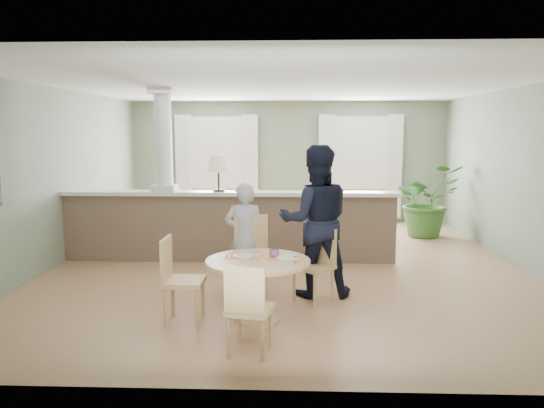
{
  "coord_description": "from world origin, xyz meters",
  "views": [
    {
      "loc": [
        0.09,
        -7.97,
        2.05
      ],
      "look_at": [
        -0.17,
        -1.0,
        1.08
      ],
      "focal_mm": 35.0,
      "sensor_mm": 36.0,
      "label": 1
    }
  ],
  "objects_px": {
    "dining_table": "(259,272)",
    "chair_far_man": "(317,261)",
    "sofa": "(289,220)",
    "chair_far_boy": "(251,251)",
    "chair_side": "(177,276)",
    "chair_near": "(248,306)",
    "child_person": "(245,237)",
    "man_person": "(316,221)",
    "houseplant": "(426,200)"
  },
  "relations": [
    {
      "from": "dining_table",
      "to": "man_person",
      "type": "height_order",
      "value": "man_person"
    },
    {
      "from": "chair_side",
      "to": "chair_far_boy",
      "type": "bearing_deg",
      "value": -34.43
    },
    {
      "from": "chair_far_man",
      "to": "child_person",
      "type": "distance_m",
      "value": 1.02
    },
    {
      "from": "chair_far_man",
      "to": "child_person",
      "type": "bearing_deg",
      "value": -160.26
    },
    {
      "from": "chair_near",
      "to": "chair_side",
      "type": "distance_m",
      "value": 1.2
    },
    {
      "from": "child_person",
      "to": "chair_side",
      "type": "bearing_deg",
      "value": 59.9
    },
    {
      "from": "chair_far_man",
      "to": "child_person",
      "type": "height_order",
      "value": "child_person"
    },
    {
      "from": "houseplant",
      "to": "chair_far_boy",
      "type": "xyz_separation_m",
      "value": [
        -3.13,
        -3.81,
        -0.16
      ]
    },
    {
      "from": "chair_far_boy",
      "to": "man_person",
      "type": "height_order",
      "value": "man_person"
    },
    {
      "from": "man_person",
      "to": "chair_far_boy",
      "type": "bearing_deg",
      "value": -5.82
    },
    {
      "from": "chair_side",
      "to": "man_person",
      "type": "height_order",
      "value": "man_person"
    },
    {
      "from": "chair_far_man",
      "to": "houseplant",
      "type": "bearing_deg",
      "value": 103.52
    },
    {
      "from": "dining_table",
      "to": "chair_far_man",
      "type": "bearing_deg",
      "value": 47.43
    },
    {
      "from": "sofa",
      "to": "chair_side",
      "type": "xyz_separation_m",
      "value": [
        -1.18,
        -4.29,
        0.11
      ]
    },
    {
      "from": "sofa",
      "to": "chair_far_boy",
      "type": "bearing_deg",
      "value": -91.06
    },
    {
      "from": "chair_far_boy",
      "to": "man_person",
      "type": "xyz_separation_m",
      "value": [
        0.81,
        -0.02,
        0.39
      ]
    },
    {
      "from": "chair_near",
      "to": "child_person",
      "type": "xyz_separation_m",
      "value": [
        -0.21,
        2.03,
        0.22
      ]
    },
    {
      "from": "houseplant",
      "to": "chair_side",
      "type": "xyz_separation_m",
      "value": [
        -3.83,
        -4.84,
        -0.19
      ]
    },
    {
      "from": "child_person",
      "to": "sofa",
      "type": "bearing_deg",
      "value": -102.47
    },
    {
      "from": "chair_far_man",
      "to": "chair_far_boy",
      "type": "bearing_deg",
      "value": -153.34
    },
    {
      "from": "chair_near",
      "to": "child_person",
      "type": "distance_m",
      "value": 2.06
    },
    {
      "from": "chair_side",
      "to": "sofa",
      "type": "bearing_deg",
      "value": -15.21
    },
    {
      "from": "chair_far_boy",
      "to": "man_person",
      "type": "relative_size",
      "value": 0.53
    },
    {
      "from": "chair_far_boy",
      "to": "houseplant",
      "type": "bearing_deg",
      "value": 49.21
    },
    {
      "from": "dining_table",
      "to": "chair_near",
      "type": "distance_m",
      "value": 0.92
    },
    {
      "from": "dining_table",
      "to": "chair_far_man",
      "type": "xyz_separation_m",
      "value": [
        0.67,
        0.72,
        -0.05
      ]
    },
    {
      "from": "chair_far_boy",
      "to": "dining_table",
      "type": "bearing_deg",
      "value": -81.91
    },
    {
      "from": "chair_far_man",
      "to": "chair_side",
      "type": "height_order",
      "value": "chair_side"
    },
    {
      "from": "houseplant",
      "to": "child_person",
      "type": "distance_m",
      "value": 4.87
    },
    {
      "from": "child_person",
      "to": "chair_far_man",
      "type": "bearing_deg",
      "value": 154.35
    },
    {
      "from": "man_person",
      "to": "dining_table",
      "type": "bearing_deg",
      "value": 51.24
    },
    {
      "from": "chair_side",
      "to": "chair_far_man",
      "type": "bearing_deg",
      "value": -62.88
    },
    {
      "from": "houseplant",
      "to": "chair_far_boy",
      "type": "distance_m",
      "value": 4.93
    },
    {
      "from": "houseplant",
      "to": "chair_far_man",
      "type": "bearing_deg",
      "value": -119.55
    },
    {
      "from": "chair_far_boy",
      "to": "chair_side",
      "type": "relative_size",
      "value": 1.07
    },
    {
      "from": "houseplant",
      "to": "chair_side",
      "type": "relative_size",
      "value": 1.52
    },
    {
      "from": "houseplant",
      "to": "chair_side",
      "type": "bearing_deg",
      "value": -128.39
    },
    {
      "from": "chair_near",
      "to": "man_person",
      "type": "bearing_deg",
      "value": -98.81
    },
    {
      "from": "sofa",
      "to": "chair_side",
      "type": "bearing_deg",
      "value": -98.18
    },
    {
      "from": "dining_table",
      "to": "child_person",
      "type": "relative_size",
      "value": 0.8
    },
    {
      "from": "chair_far_boy",
      "to": "chair_near",
      "type": "xyz_separation_m",
      "value": [
        0.12,
        -1.88,
        -0.07
      ]
    },
    {
      "from": "chair_side",
      "to": "man_person",
      "type": "relative_size",
      "value": 0.49
    },
    {
      "from": "man_person",
      "to": "sofa",
      "type": "bearing_deg",
      "value": -88.53
    },
    {
      "from": "chair_far_boy",
      "to": "child_person",
      "type": "height_order",
      "value": "child_person"
    },
    {
      "from": "houseplant",
      "to": "man_person",
      "type": "bearing_deg",
      "value": -121.15
    },
    {
      "from": "sofa",
      "to": "man_person",
      "type": "xyz_separation_m",
      "value": [
        0.34,
        -3.29,
        0.54
      ]
    },
    {
      "from": "chair_near",
      "to": "chair_side",
      "type": "xyz_separation_m",
      "value": [
        -0.83,
        0.86,
        0.03
      ]
    },
    {
      "from": "dining_table",
      "to": "chair_side",
      "type": "distance_m",
      "value": 0.87
    },
    {
      "from": "child_person",
      "to": "man_person",
      "type": "bearing_deg",
      "value": 166.91
    },
    {
      "from": "sofa",
      "to": "chair_near",
      "type": "bearing_deg",
      "value": -86.7
    }
  ]
}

